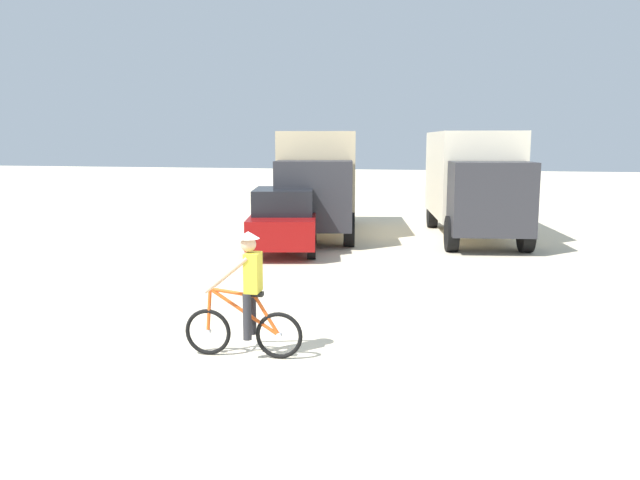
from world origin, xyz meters
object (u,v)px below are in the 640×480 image
(box_truck_tan_camper, at_px, (318,177))
(box_truck_cream_rv, at_px, (474,179))
(sedan_parked, at_px, (284,220))
(cyclist_orange_shirt, at_px, (247,299))

(box_truck_tan_camper, distance_m, box_truck_cream_rv, 5.03)
(sedan_parked, bearing_deg, cyclist_orange_shirt, -77.05)
(box_truck_tan_camper, xyz_separation_m, cyclist_orange_shirt, (1.87, -12.25, -1.03))
(sedan_parked, bearing_deg, box_truck_tan_camper, 88.33)
(cyclist_orange_shirt, bearing_deg, sedan_parked, 102.95)
(sedan_parked, xyz_separation_m, cyclist_orange_shirt, (1.98, -8.60, -0.04))
(sedan_parked, height_order, cyclist_orange_shirt, cyclist_orange_shirt)
(box_truck_tan_camper, xyz_separation_m, box_truck_cream_rv, (5.03, 0.20, 0.00))
(box_truck_cream_rv, distance_m, sedan_parked, 6.49)
(sedan_parked, distance_m, cyclist_orange_shirt, 8.82)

